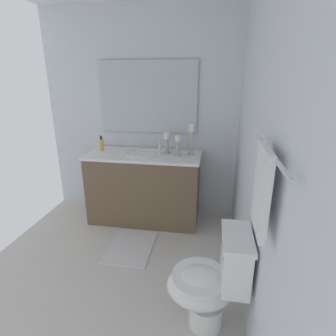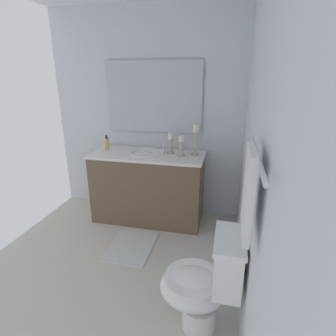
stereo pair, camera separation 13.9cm
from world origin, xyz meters
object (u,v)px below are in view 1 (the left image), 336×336
vanity_cabinet (145,187)px  mirror (148,97)px  candle_holder_tall (192,138)px  towel_near_vanity (262,191)px  sink_basin (144,157)px  candle_holder_mid (167,143)px  towel_bar (271,152)px  candle_holder_short (178,145)px  toilet (210,282)px  soap_bottle (102,145)px  bath_mat (131,247)px

vanity_cabinet → mirror: size_ratio=1.14×
candle_holder_tall → towel_near_vanity: bearing=14.9°
sink_basin → candle_holder_mid: (-0.06, 0.26, 0.16)m
towel_bar → vanity_cabinet: bearing=-148.7°
mirror → towel_bar: (1.98, 1.03, -0.08)m
candle_holder_short → toilet: (1.39, 0.41, -0.59)m
towel_bar → mirror: bearing=-152.4°
soap_bottle → towel_near_vanity: bearing=41.3°
sink_basin → toilet: 1.68m
candle_holder_tall → candle_holder_short: bearing=-59.0°
towel_near_vanity → mirror: bearing=-152.9°
towel_near_vanity → bath_mat: size_ratio=0.69×
toilet → towel_bar: size_ratio=1.02×
mirror → towel_near_vanity: bearing=27.1°
mirror → towel_near_vanity: size_ratio=2.80×
soap_bottle → candle_holder_mid: bearing=90.3°
toilet → towel_bar: bearing=37.5°
mirror → candle_holder_mid: bearing=50.0°
candle_holder_short → candle_holder_mid: candle_holder_mid is taller
sink_basin → candle_holder_tall: size_ratio=1.16×
sink_basin → candle_holder_short: size_ratio=1.71×
vanity_cabinet → candle_holder_tall: candle_holder_tall is taller
candle_holder_mid → vanity_cabinet: bearing=-76.7°
vanity_cabinet → mirror: 1.07m
towel_bar → towel_near_vanity: towel_near_vanity is taller
candle_holder_tall → toilet: candle_holder_tall is taller
vanity_cabinet → towel_bar: bearing=31.3°
soap_bottle → sink_basin: bearing=83.8°
sink_basin → towel_bar: bearing=31.3°
mirror → bath_mat: 1.70m
soap_bottle → toilet: bearing=42.4°
toilet → candle_holder_short: bearing=-163.5°
candle_holder_short → candle_holder_mid: (-0.08, -0.14, 0.00)m
candle_holder_mid → towel_near_vanity: towel_near_vanity is taller
candle_holder_tall → toilet: size_ratio=0.46×
candle_holder_mid → bath_mat: size_ratio=0.40×
soap_bottle → toilet: 2.06m
sink_basin → candle_holder_short: (0.01, 0.40, 0.16)m
candle_holder_tall → sink_basin: bearing=-82.4°
soap_bottle → bath_mat: soap_bottle is taller
bath_mat → candle_holder_short: bearing=146.9°
sink_basin → towel_bar: towel_bar is taller
sink_basin → soap_bottle: soap_bottle is taller
towel_near_vanity → sink_basin: bearing=-149.2°
bath_mat → mirror: bearing=-180.0°
candle_holder_short → candle_holder_mid: size_ratio=0.97×
vanity_cabinet → sink_basin: 0.38m
candle_holder_mid → towel_near_vanity: 1.93m
candle_holder_short → toilet: 1.57m
candle_holder_mid → soap_bottle: 0.79m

